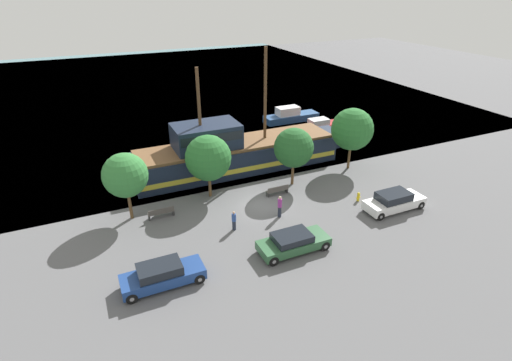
{
  "coord_description": "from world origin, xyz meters",
  "views": [
    {
      "loc": [
        -12.01,
        -25.29,
        16.27
      ],
      "look_at": [
        0.45,
        2.0,
        1.2
      ],
      "focal_mm": 28.0,
      "sensor_mm": 36.0,
      "label": 1
    }
  ],
  "objects_px": {
    "parked_car_curb_front": "(394,201)",
    "pedestrian_walking_near": "(234,221)",
    "parked_car_curb_mid": "(162,275)",
    "moored_boat_outer": "(290,116)",
    "parked_car_curb_rear": "(293,242)",
    "pirate_ship": "(233,152)",
    "bench_promenade_east": "(161,212)",
    "bench_promenade_west": "(278,190)",
    "fire_hydrant": "(358,196)",
    "pedestrian_walking_far": "(280,206)",
    "moored_boat_dockside": "(321,126)"
  },
  "relations": [
    {
      "from": "parked_car_curb_front",
      "to": "pedestrian_walking_near",
      "type": "height_order",
      "value": "parked_car_curb_front"
    },
    {
      "from": "parked_car_curb_front",
      "to": "pedestrian_walking_near",
      "type": "xyz_separation_m",
      "value": [
        -12.5,
        2.57,
        0.01
      ]
    },
    {
      "from": "parked_car_curb_mid",
      "to": "moored_boat_outer",
      "type": "bearing_deg",
      "value": 47.69
    },
    {
      "from": "parked_car_curb_front",
      "to": "parked_car_curb_rear",
      "type": "relative_size",
      "value": 1.03
    },
    {
      "from": "pirate_ship",
      "to": "bench_promenade_east",
      "type": "distance_m",
      "value": 10.29
    },
    {
      "from": "bench_promenade_west",
      "to": "pirate_ship",
      "type": "bearing_deg",
      "value": 102.47
    },
    {
      "from": "pirate_ship",
      "to": "fire_hydrant",
      "type": "distance_m",
      "value": 12.33
    },
    {
      "from": "parked_car_curb_front",
      "to": "pedestrian_walking_far",
      "type": "height_order",
      "value": "pedestrian_walking_far"
    },
    {
      "from": "fire_hydrant",
      "to": "parked_car_curb_front",
      "type": "bearing_deg",
      "value": -54.4
    },
    {
      "from": "pedestrian_walking_near",
      "to": "moored_boat_dockside",
      "type": "bearing_deg",
      "value": 41.89
    },
    {
      "from": "parked_car_curb_rear",
      "to": "pedestrian_walking_near",
      "type": "relative_size",
      "value": 3.16
    },
    {
      "from": "moored_boat_dockside",
      "to": "pedestrian_walking_far",
      "type": "xyz_separation_m",
      "value": [
        -13.73,
        -15.55,
        0.36
      ]
    },
    {
      "from": "pedestrian_walking_far",
      "to": "parked_car_curb_front",
      "type": "bearing_deg",
      "value": -17.64
    },
    {
      "from": "moored_boat_outer",
      "to": "parked_car_curb_mid",
      "type": "bearing_deg",
      "value": -132.31
    },
    {
      "from": "moored_boat_outer",
      "to": "parked_car_curb_rear",
      "type": "bearing_deg",
      "value": -118.54
    },
    {
      "from": "fire_hydrant",
      "to": "bench_promenade_east",
      "type": "bearing_deg",
      "value": 164.88
    },
    {
      "from": "parked_car_curb_mid",
      "to": "bench_promenade_east",
      "type": "height_order",
      "value": "parked_car_curb_mid"
    },
    {
      "from": "moored_boat_outer",
      "to": "bench_promenade_east",
      "type": "distance_m",
      "value": 26.24
    },
    {
      "from": "parked_car_curb_front",
      "to": "parked_car_curb_mid",
      "type": "xyz_separation_m",
      "value": [
        -18.54,
        -1.15,
        -0.02
      ]
    },
    {
      "from": "moored_boat_outer",
      "to": "parked_car_curb_mid",
      "type": "height_order",
      "value": "moored_boat_outer"
    },
    {
      "from": "moored_boat_outer",
      "to": "parked_car_curb_rear",
      "type": "distance_m",
      "value": 27.75
    },
    {
      "from": "moored_boat_dockside",
      "to": "parked_car_curb_mid",
      "type": "relative_size",
      "value": 1.17
    },
    {
      "from": "parked_car_curb_rear",
      "to": "moored_boat_outer",
      "type": "bearing_deg",
      "value": 61.46
    },
    {
      "from": "parked_car_curb_mid",
      "to": "fire_hydrant",
      "type": "xyz_separation_m",
      "value": [
        16.91,
        3.44,
        -0.32
      ]
    },
    {
      "from": "moored_boat_dockside",
      "to": "bench_promenade_west",
      "type": "xyz_separation_m",
      "value": [
        -12.26,
        -12.37,
        -0.11
      ]
    },
    {
      "from": "moored_boat_outer",
      "to": "pedestrian_walking_near",
      "type": "height_order",
      "value": "moored_boat_outer"
    },
    {
      "from": "moored_boat_outer",
      "to": "parked_car_curb_mid",
      "type": "xyz_separation_m",
      "value": [
        -21.96,
        -24.12,
        0.03
      ]
    },
    {
      "from": "pirate_ship",
      "to": "parked_car_curb_mid",
      "type": "distance_m",
      "value": 16.78
    },
    {
      "from": "parked_car_curb_front",
      "to": "parked_car_curb_mid",
      "type": "height_order",
      "value": "parked_car_curb_front"
    },
    {
      "from": "moored_boat_dockside",
      "to": "pirate_ship",
      "type": "bearing_deg",
      "value": -156.46
    },
    {
      "from": "fire_hydrant",
      "to": "bench_promenade_west",
      "type": "bearing_deg",
      "value": 146.77
    },
    {
      "from": "parked_car_curb_front",
      "to": "pedestrian_walking_far",
      "type": "xyz_separation_m",
      "value": [
        -8.68,
        2.76,
        0.16
      ]
    },
    {
      "from": "parked_car_curb_mid",
      "to": "parked_car_curb_front",
      "type": "bearing_deg",
      "value": 3.55
    },
    {
      "from": "parked_car_curb_mid",
      "to": "bench_promenade_west",
      "type": "distance_m",
      "value": 13.37
    },
    {
      "from": "parked_car_curb_rear",
      "to": "pedestrian_walking_near",
      "type": "xyz_separation_m",
      "value": [
        -2.66,
        3.98,
        0.08
      ]
    },
    {
      "from": "pirate_ship",
      "to": "bench_promenade_east",
      "type": "xyz_separation_m",
      "value": [
        -8.31,
        -5.93,
        -1.31
      ]
    },
    {
      "from": "moored_boat_outer",
      "to": "bench_promenade_east",
      "type": "xyz_separation_m",
      "value": [
        -20.36,
        -16.55,
        -0.25
      ]
    },
    {
      "from": "parked_car_curb_mid",
      "to": "pedestrian_walking_far",
      "type": "relative_size",
      "value": 2.72
    },
    {
      "from": "bench_promenade_west",
      "to": "pedestrian_walking_near",
      "type": "bearing_deg",
      "value": -147.47
    },
    {
      "from": "moored_boat_outer",
      "to": "fire_hydrant",
      "type": "height_order",
      "value": "moored_boat_outer"
    },
    {
      "from": "pirate_ship",
      "to": "pedestrian_walking_far",
      "type": "xyz_separation_m",
      "value": [
        -0.05,
        -9.59,
        -0.84
      ]
    },
    {
      "from": "parked_car_curb_front",
      "to": "bench_promenade_east",
      "type": "distance_m",
      "value": 18.12
    },
    {
      "from": "moored_boat_outer",
      "to": "bench_promenade_west",
      "type": "xyz_separation_m",
      "value": [
        -10.63,
        -17.03,
        -0.25
      ]
    },
    {
      "from": "bench_promenade_west",
      "to": "moored_boat_dockside",
      "type": "bearing_deg",
      "value": 45.25
    },
    {
      "from": "moored_boat_outer",
      "to": "bench_promenade_west",
      "type": "height_order",
      "value": "moored_boat_outer"
    },
    {
      "from": "pedestrian_walking_far",
      "to": "pirate_ship",
      "type": "bearing_deg",
      "value": 89.71
    },
    {
      "from": "pirate_ship",
      "to": "bench_promenade_west",
      "type": "bearing_deg",
      "value": -77.53
    },
    {
      "from": "moored_boat_dockside",
      "to": "bench_promenade_east",
      "type": "relative_size",
      "value": 2.89
    },
    {
      "from": "pedestrian_walking_near",
      "to": "pedestrian_walking_far",
      "type": "height_order",
      "value": "pedestrian_walking_far"
    },
    {
      "from": "pirate_ship",
      "to": "parked_car_curb_mid",
      "type": "xyz_separation_m",
      "value": [
        -9.91,
        -13.5,
        -1.02
      ]
    }
  ]
}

